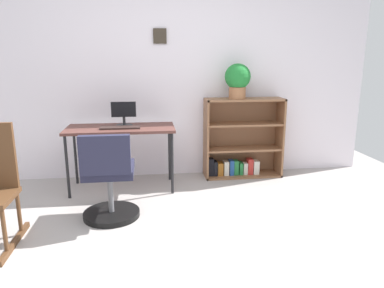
{
  "coord_description": "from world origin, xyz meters",
  "views": [
    {
      "loc": [
        -0.16,
        -2.26,
        1.46
      ],
      "look_at": [
        0.3,
        1.31,
        0.58
      ],
      "focal_mm": 33.59,
      "sensor_mm": 36.0,
      "label": 1
    }
  ],
  "objects_px": {
    "monitor": "(124,114)",
    "office_chair": "(109,183)",
    "bookshelf_low": "(241,142)",
    "desk": "(121,132)",
    "keyboard": "(120,128)",
    "potted_plant_on_shelf": "(238,79)"
  },
  "relations": [
    {
      "from": "keyboard",
      "to": "potted_plant_on_shelf",
      "type": "relative_size",
      "value": 1.03
    },
    {
      "from": "bookshelf_low",
      "to": "monitor",
      "type": "bearing_deg",
      "value": -170.79
    },
    {
      "from": "desk",
      "to": "keyboard",
      "type": "relative_size",
      "value": 2.76
    },
    {
      "from": "keyboard",
      "to": "office_chair",
      "type": "distance_m",
      "value": 0.82
    },
    {
      "from": "desk",
      "to": "monitor",
      "type": "xyz_separation_m",
      "value": [
        0.04,
        0.08,
        0.19
      ]
    },
    {
      "from": "desk",
      "to": "office_chair",
      "type": "distance_m",
      "value": 0.86
    },
    {
      "from": "keyboard",
      "to": "bookshelf_low",
      "type": "bearing_deg",
      "value": 14.52
    },
    {
      "from": "monitor",
      "to": "office_chair",
      "type": "bearing_deg",
      "value": -96.47
    },
    {
      "from": "monitor",
      "to": "bookshelf_low",
      "type": "xyz_separation_m",
      "value": [
        1.4,
        0.23,
        -0.41
      ]
    },
    {
      "from": "office_chair",
      "to": "keyboard",
      "type": "bearing_deg",
      "value": 84.94
    },
    {
      "from": "desk",
      "to": "keyboard",
      "type": "height_order",
      "value": "keyboard"
    },
    {
      "from": "keyboard",
      "to": "bookshelf_low",
      "type": "relative_size",
      "value": 0.44
    },
    {
      "from": "monitor",
      "to": "office_chair",
      "type": "height_order",
      "value": "monitor"
    },
    {
      "from": "bookshelf_low",
      "to": "potted_plant_on_shelf",
      "type": "relative_size",
      "value": 2.36
    },
    {
      "from": "desk",
      "to": "potted_plant_on_shelf",
      "type": "bearing_deg",
      "value": 10.2
    },
    {
      "from": "office_chair",
      "to": "potted_plant_on_shelf",
      "type": "height_order",
      "value": "potted_plant_on_shelf"
    },
    {
      "from": "office_chair",
      "to": "desk",
      "type": "bearing_deg",
      "value": 85.55
    },
    {
      "from": "office_chair",
      "to": "bookshelf_low",
      "type": "bearing_deg",
      "value": 36.51
    },
    {
      "from": "desk",
      "to": "monitor",
      "type": "height_order",
      "value": "monitor"
    },
    {
      "from": "monitor",
      "to": "bookshelf_low",
      "type": "height_order",
      "value": "monitor"
    },
    {
      "from": "office_chair",
      "to": "potted_plant_on_shelf",
      "type": "xyz_separation_m",
      "value": [
        1.42,
        1.05,
        0.84
      ]
    },
    {
      "from": "keyboard",
      "to": "potted_plant_on_shelf",
      "type": "xyz_separation_m",
      "value": [
        1.36,
        0.31,
        0.48
      ]
    }
  ]
}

